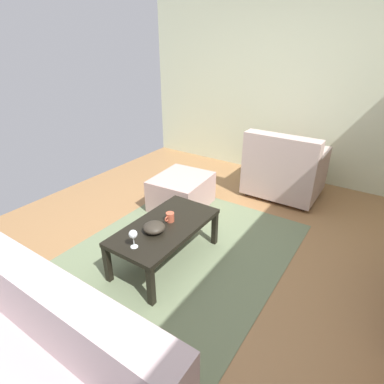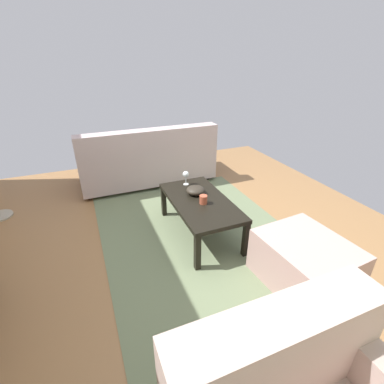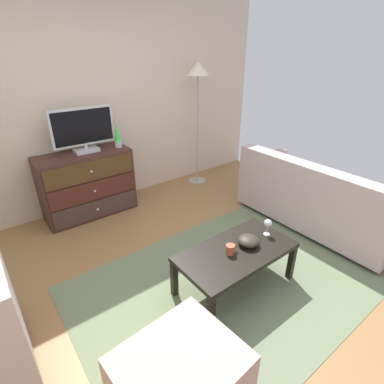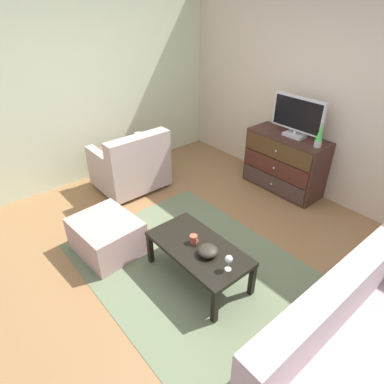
{
  "view_description": "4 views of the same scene",
  "coord_description": "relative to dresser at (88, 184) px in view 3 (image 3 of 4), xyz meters",
  "views": [
    {
      "loc": [
        2.07,
        1.26,
        1.89
      ],
      "look_at": [
        0.07,
        -0.08,
        0.69
      ],
      "focal_mm": 28.81,
      "sensor_mm": 36.0,
      "label": 1
    },
    {
      "loc": [
        -1.94,
        0.75,
        1.71
      ],
      "look_at": [
        0.03,
        -0.05,
        0.63
      ],
      "focal_mm": 25.77,
      "sensor_mm": 36.0,
      "label": 2
    },
    {
      "loc": [
        -1.29,
        -1.64,
        1.97
      ],
      "look_at": [
        0.05,
        0.1,
        0.89
      ],
      "focal_mm": 27.69,
      "sensor_mm": 36.0,
      "label": 3
    },
    {
      "loc": [
        2.07,
        -1.85,
        2.5
      ],
      "look_at": [
        0.01,
        -0.11,
        0.84
      ],
      "focal_mm": 30.95,
      "sensor_mm": 36.0,
      "label": 4
    }
  ],
  "objects": [
    {
      "name": "ground_plane",
      "position": [
        0.28,
        -1.84,
        -0.43
      ],
      "size": [
        5.38,
        4.79,
        0.05
      ],
      "primitive_type": "cube",
      "color": "olive"
    },
    {
      "name": "tv",
      "position": [
        0.06,
        0.02,
        0.69
      ],
      "size": [
        0.73,
        0.18,
        0.53
      ],
      "color": "silver",
      "rests_on": "dresser"
    },
    {
      "name": "coffee_table",
      "position": [
        0.54,
        -2.08,
        -0.06
      ],
      "size": [
        1.04,
        0.55,
        0.4
      ],
      "color": "black",
      "rests_on": "ground_plane"
    },
    {
      "name": "dresser",
      "position": [
        0.0,
        0.0,
        0.0
      ],
      "size": [
        1.1,
        0.49,
        0.82
      ],
      "color": "#43271F",
      "rests_on": "ground_plane"
    },
    {
      "name": "lava_lamp",
      "position": [
        0.45,
        -0.04,
        0.56
      ],
      "size": [
        0.09,
        0.09,
        0.33
      ],
      "color": "#B7B7BC",
      "rests_on": "dresser"
    },
    {
      "name": "area_rug",
      "position": [
        0.48,
        -2.04,
        -0.41
      ],
      "size": [
        2.6,
        1.9,
        0.01
      ],
      "primitive_type": "cube",
      "color": "#677555",
      "rests_on": "ground_plane"
    },
    {
      "name": "standing_lamp",
      "position": [
        1.72,
        -0.05,
        1.13
      ],
      "size": [
        0.32,
        0.32,
        1.79
      ],
      "color": "#A59E8C",
      "rests_on": "ground_plane"
    },
    {
      "name": "mug",
      "position": [
        0.47,
        -2.08,
        0.03
      ],
      "size": [
        0.11,
        0.08,
        0.08
      ],
      "color": "#AF5036",
      "rests_on": "coffee_table"
    },
    {
      "name": "couch_large",
      "position": [
        2.06,
        -1.91,
        -0.08
      ],
      "size": [
        0.85,
        1.86,
        0.83
      ],
      "color": "#332319",
      "rests_on": "ground_plane"
    },
    {
      "name": "ottoman",
      "position": [
        -0.41,
        -2.58,
        -0.21
      ],
      "size": [
        0.74,
        0.65,
        0.39
      ],
      "primitive_type": "cube",
      "rotation": [
        0.0,
        0.0,
        0.07
      ],
      "color": "tan",
      "rests_on": "ground_plane"
    },
    {
      "name": "bowl_decorative",
      "position": [
        0.68,
        -2.09,
        0.03
      ],
      "size": [
        0.19,
        0.19,
        0.09
      ],
      "primitive_type": "ellipsoid",
      "color": "#2E2920",
      "rests_on": "coffee_table"
    },
    {
      "name": "wine_glass",
      "position": [
        0.94,
        -2.08,
        0.1
      ],
      "size": [
        0.07,
        0.07,
        0.16
      ],
      "color": "silver",
      "rests_on": "coffee_table"
    },
    {
      "name": "wall_accent_rear",
      "position": [
        0.28,
        0.31,
        0.99
      ],
      "size": [
        5.38,
        0.12,
        2.79
      ],
      "primitive_type": "cube",
      "color": "beige",
      "rests_on": "ground_plane"
    }
  ]
}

